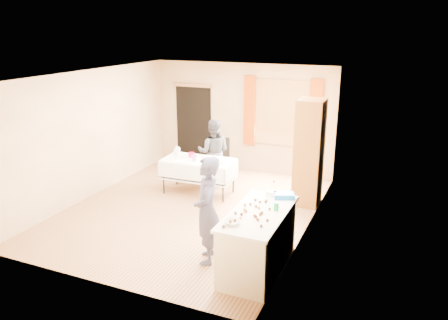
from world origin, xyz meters
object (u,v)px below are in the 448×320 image
at_px(chair, 221,169).
at_px(woman, 214,152).
at_px(cabinet, 309,153).
at_px(girl, 207,210).
at_px(counter, 258,241).
at_px(party_table, 198,173).

height_order(chair, woman, woman).
relative_size(cabinet, woman, 1.42).
bearing_deg(girl, counter, 72.08).
bearing_deg(cabinet, girl, -107.41).
xyz_separation_m(cabinet, girl, (-0.88, -2.81, -0.23)).
bearing_deg(chair, girl, -91.21).
bearing_deg(cabinet, woman, 172.25).
distance_m(chair, woman, 0.50).
xyz_separation_m(party_table, woman, (0.06, 0.64, 0.30)).
height_order(counter, party_table, counter).
height_order(party_table, woman, woman).
relative_size(counter, party_table, 1.05).
bearing_deg(party_table, girl, -63.11).
bearing_deg(counter, cabinet, 87.91).
bearing_deg(chair, cabinet, -35.15).
distance_m(party_table, woman, 0.71).
distance_m(counter, girl, 0.87).
xyz_separation_m(counter, woman, (-2.09, 3.04, 0.29)).
distance_m(cabinet, counter, 2.81).
bearing_deg(chair, woman, -131.70).
bearing_deg(girl, woman, -179.72).
bearing_deg(counter, girl, -175.36).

